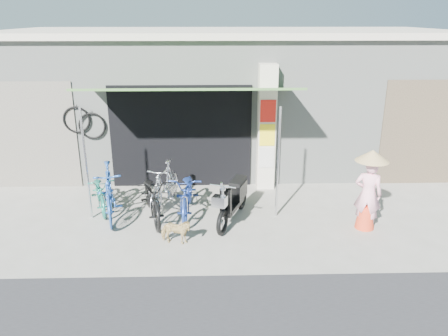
{
  "coord_description": "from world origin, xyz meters",
  "views": [
    {
      "loc": [
        -0.43,
        -7.66,
        4.05
      ],
      "look_at": [
        -0.2,
        1.0,
        1.0
      ],
      "focal_mm": 35.0,
      "sensor_mm": 36.0,
      "label": 1
    }
  ],
  "objects_px": {
    "street_dog": "(176,232)",
    "nun": "(368,190)",
    "bike_teal": "(100,192)",
    "bike_silver": "(165,185)",
    "bike_navy": "(188,193)",
    "bike_blue": "(109,192)",
    "moped": "(233,199)",
    "bike_black": "(152,196)"
  },
  "relations": [
    {
      "from": "bike_teal",
      "to": "bike_silver",
      "type": "bearing_deg",
      "value": -15.07
    },
    {
      "from": "street_dog",
      "to": "nun",
      "type": "height_order",
      "value": "nun"
    },
    {
      "from": "bike_navy",
      "to": "nun",
      "type": "bearing_deg",
      "value": -9.85
    },
    {
      "from": "street_dog",
      "to": "moped",
      "type": "relative_size",
      "value": 0.35
    },
    {
      "from": "bike_black",
      "to": "nun",
      "type": "distance_m",
      "value": 4.34
    },
    {
      "from": "bike_blue",
      "to": "nun",
      "type": "bearing_deg",
      "value": -19.62
    },
    {
      "from": "bike_silver",
      "to": "bike_black",
      "type": "bearing_deg",
      "value": -92.92
    },
    {
      "from": "bike_teal",
      "to": "bike_navy",
      "type": "relative_size",
      "value": 0.83
    },
    {
      "from": "nun",
      "to": "bike_navy",
      "type": "bearing_deg",
      "value": 11.01
    },
    {
      "from": "bike_teal",
      "to": "nun",
      "type": "relative_size",
      "value": 0.93
    },
    {
      "from": "street_dog",
      "to": "moped",
      "type": "bearing_deg",
      "value": -38.14
    },
    {
      "from": "bike_blue",
      "to": "bike_navy",
      "type": "xyz_separation_m",
      "value": [
        1.63,
        0.08,
        -0.08
      ]
    },
    {
      "from": "bike_navy",
      "to": "bike_teal",
      "type": "bearing_deg",
      "value": 172.08
    },
    {
      "from": "bike_navy",
      "to": "street_dog",
      "type": "height_order",
      "value": "bike_navy"
    },
    {
      "from": "bike_blue",
      "to": "moped",
      "type": "bearing_deg",
      "value": -17.45
    },
    {
      "from": "bike_teal",
      "to": "moped",
      "type": "bearing_deg",
      "value": -31.91
    },
    {
      "from": "bike_teal",
      "to": "street_dog",
      "type": "height_order",
      "value": "bike_teal"
    },
    {
      "from": "bike_black",
      "to": "bike_blue",
      "type": "bearing_deg",
      "value": 158.89
    },
    {
      "from": "bike_teal",
      "to": "bike_blue",
      "type": "xyz_separation_m",
      "value": [
        0.29,
        -0.4,
        0.16
      ]
    },
    {
      "from": "bike_blue",
      "to": "bike_black",
      "type": "distance_m",
      "value": 0.91
    },
    {
      "from": "bike_silver",
      "to": "moped",
      "type": "bearing_deg",
      "value": -11.17
    },
    {
      "from": "bike_teal",
      "to": "bike_black",
      "type": "relative_size",
      "value": 0.81
    },
    {
      "from": "bike_black",
      "to": "street_dog",
      "type": "xyz_separation_m",
      "value": [
        0.56,
        -1.11,
        -0.24
      ]
    },
    {
      "from": "bike_silver",
      "to": "bike_navy",
      "type": "distance_m",
      "value": 0.68
    },
    {
      "from": "street_dog",
      "to": "moped",
      "type": "xyz_separation_m",
      "value": [
        1.12,
        0.98,
        0.21
      ]
    },
    {
      "from": "street_dog",
      "to": "bike_black",
      "type": "bearing_deg",
      "value": 37.37
    },
    {
      "from": "bike_navy",
      "to": "street_dog",
      "type": "bearing_deg",
      "value": -95.75
    },
    {
      "from": "street_dog",
      "to": "nun",
      "type": "relative_size",
      "value": 0.37
    },
    {
      "from": "bike_navy",
      "to": "street_dog",
      "type": "distance_m",
      "value": 1.31
    },
    {
      "from": "bike_navy",
      "to": "bike_blue",
      "type": "bearing_deg",
      "value": -175.66
    },
    {
      "from": "bike_navy",
      "to": "bike_silver",
      "type": "bearing_deg",
      "value": 142.13
    },
    {
      "from": "bike_blue",
      "to": "bike_silver",
      "type": "distance_m",
      "value": 1.21
    },
    {
      "from": "moped",
      "to": "bike_silver",
      "type": "bearing_deg",
      "value": 174.56
    },
    {
      "from": "bike_silver",
      "to": "nun",
      "type": "relative_size",
      "value": 1.03
    },
    {
      "from": "bike_teal",
      "to": "bike_blue",
      "type": "height_order",
      "value": "bike_blue"
    },
    {
      "from": "street_dog",
      "to": "nun",
      "type": "xyz_separation_m",
      "value": [
        3.73,
        0.56,
        0.57
      ]
    },
    {
      "from": "bike_teal",
      "to": "bike_silver",
      "type": "distance_m",
      "value": 1.4
    },
    {
      "from": "bike_blue",
      "to": "bike_silver",
      "type": "relative_size",
      "value": 1.12
    },
    {
      "from": "bike_black",
      "to": "moped",
      "type": "bearing_deg",
      "value": -20.26
    },
    {
      "from": "bike_teal",
      "to": "nun",
      "type": "distance_m",
      "value": 5.6
    },
    {
      "from": "bike_blue",
      "to": "street_dog",
      "type": "xyz_separation_m",
      "value": [
        1.46,
        -1.2,
        -0.31
      ]
    },
    {
      "from": "moped",
      "to": "bike_navy",
      "type": "bearing_deg",
      "value": -176.52
    }
  ]
}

